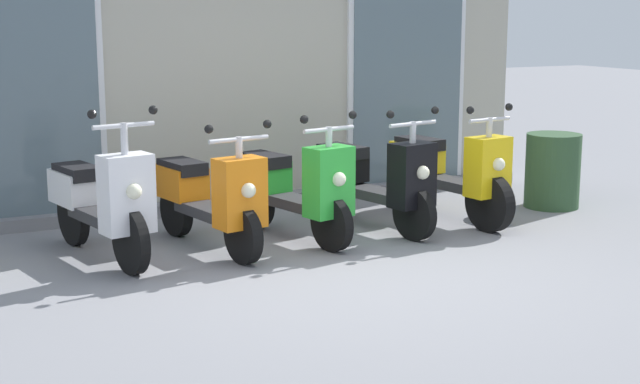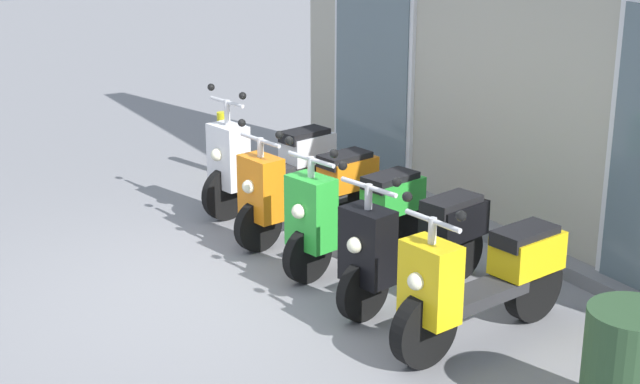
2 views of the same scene
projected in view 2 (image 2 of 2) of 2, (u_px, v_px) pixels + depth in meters
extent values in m
plane|color=gray|center=(230.00, 294.00, 7.52)|extent=(40.00, 40.00, 0.00)
cube|color=#B2AD9E|center=(517.00, 51.00, 8.34)|extent=(6.76, 0.30, 3.34)
cube|color=slate|center=(485.00, 229.00, 8.73)|extent=(6.76, 0.20, 0.12)
cube|color=silver|center=(372.00, 73.00, 10.09)|extent=(1.47, 0.04, 2.30)
cube|color=slate|center=(371.00, 73.00, 10.08)|extent=(1.35, 0.02, 2.22)
cylinder|color=black|center=(226.00, 194.00, 9.08)|extent=(0.18, 0.52, 0.52)
cylinder|color=black|center=(315.00, 171.00, 9.78)|extent=(0.18, 0.52, 0.52)
cube|color=#2D2D30|center=(272.00, 172.00, 9.40)|extent=(0.39, 0.73, 0.09)
cube|color=white|center=(229.00, 156.00, 8.99)|extent=(0.42, 0.31, 0.60)
sphere|color=#F2EFCC|center=(217.00, 155.00, 8.90)|extent=(0.12, 0.12, 0.12)
cube|color=white|center=(308.00, 148.00, 9.64)|extent=(0.39, 0.57, 0.28)
cube|color=black|center=(305.00, 135.00, 9.57)|extent=(0.35, 0.52, 0.11)
cylinder|color=silver|center=(227.00, 114.00, 8.87)|extent=(0.06, 0.06, 0.26)
cylinder|color=silver|center=(227.00, 102.00, 8.83)|extent=(0.49, 0.13, 0.04)
sphere|color=black|center=(243.00, 96.00, 8.62)|extent=(0.07, 0.07, 0.07)
sphere|color=black|center=(211.00, 87.00, 8.98)|extent=(0.07, 0.07, 0.07)
cylinder|color=black|center=(258.00, 226.00, 8.32)|extent=(0.17, 0.47, 0.46)
cylinder|color=black|center=(356.00, 199.00, 9.02)|extent=(0.17, 0.47, 0.46)
cube|color=#2D2D30|center=(309.00, 201.00, 8.64)|extent=(0.38, 0.74, 0.09)
cube|color=orange|center=(261.00, 188.00, 8.24)|extent=(0.42, 0.30, 0.56)
sphere|color=#F2EFCC|center=(249.00, 186.00, 8.15)|extent=(0.12, 0.12, 0.12)
cube|color=orange|center=(348.00, 173.00, 8.88)|extent=(0.39, 0.56, 0.28)
cube|color=black|center=(345.00, 159.00, 8.81)|extent=(0.34, 0.52, 0.11)
cylinder|color=silver|center=(260.00, 149.00, 8.13)|extent=(0.06, 0.06, 0.19)
cylinder|color=silver|center=(260.00, 140.00, 8.11)|extent=(0.53, 0.13, 0.04)
sphere|color=black|center=(279.00, 135.00, 7.89)|extent=(0.07, 0.07, 0.07)
sphere|color=black|center=(242.00, 123.00, 8.27)|extent=(0.07, 0.07, 0.07)
cylinder|color=black|center=(308.00, 255.00, 7.68)|extent=(0.19, 0.47, 0.46)
cylinder|color=black|center=(400.00, 223.00, 8.39)|extent=(0.19, 0.47, 0.46)
cube|color=#2D2D30|center=(356.00, 227.00, 8.00)|extent=(0.40, 0.72, 0.09)
cube|color=green|center=(311.00, 212.00, 7.59)|extent=(0.42, 0.32, 0.59)
sphere|color=#F2EFCC|center=(299.00, 211.00, 7.50)|extent=(0.12, 0.12, 0.12)
cube|color=green|center=(393.00, 195.00, 8.24)|extent=(0.41, 0.57, 0.28)
cube|color=black|center=(390.00, 180.00, 8.17)|extent=(0.36, 0.53, 0.11)
cylinder|color=silver|center=(311.00, 168.00, 7.48)|extent=(0.06, 0.06, 0.18)
cylinder|color=silver|center=(311.00, 159.00, 7.46)|extent=(0.51, 0.15, 0.04)
sphere|color=black|center=(334.00, 154.00, 7.25)|extent=(0.07, 0.07, 0.07)
sphere|color=black|center=(289.00, 141.00, 7.60)|extent=(0.07, 0.07, 0.07)
cylinder|color=black|center=(363.00, 290.00, 7.01)|extent=(0.19, 0.48, 0.47)
cylinder|color=black|center=(460.00, 252.00, 7.74)|extent=(0.19, 0.48, 0.47)
cube|color=#2D2D30|center=(415.00, 258.00, 7.34)|extent=(0.40, 0.73, 0.09)
cube|color=black|center=(368.00, 246.00, 6.93)|extent=(0.42, 0.32, 0.56)
sphere|color=#F2EFCC|center=(355.00, 245.00, 6.84)|extent=(0.12, 0.12, 0.12)
cube|color=black|center=(454.00, 220.00, 7.58)|extent=(0.41, 0.57, 0.28)
cube|color=black|center=(452.00, 204.00, 7.51)|extent=(0.36, 0.52, 0.11)
cylinder|color=silver|center=(368.00, 198.00, 6.82)|extent=(0.06, 0.06, 0.21)
cylinder|color=silver|center=(369.00, 187.00, 6.79)|extent=(0.53, 0.15, 0.04)
sphere|color=black|center=(397.00, 182.00, 6.57)|extent=(0.07, 0.07, 0.07)
sphere|color=black|center=(343.00, 166.00, 6.95)|extent=(0.07, 0.07, 0.07)
cylinder|color=black|center=(424.00, 329.00, 6.35)|extent=(0.20, 0.54, 0.53)
cylinder|color=black|center=(533.00, 286.00, 7.02)|extent=(0.20, 0.54, 0.53)
cube|color=#2D2D30|center=(482.00, 294.00, 6.65)|extent=(0.36, 0.73, 0.09)
cube|color=yellow|center=(430.00, 282.00, 6.27)|extent=(0.41, 0.29, 0.54)
sphere|color=#F2EFCC|center=(416.00, 281.00, 6.18)|extent=(0.12, 0.12, 0.12)
cube|color=yellow|center=(527.00, 252.00, 6.86)|extent=(0.37, 0.56, 0.28)
cube|color=black|center=(525.00, 235.00, 6.80)|extent=(0.33, 0.51, 0.11)
cylinder|color=silver|center=(432.00, 232.00, 6.16)|extent=(0.06, 0.06, 0.19)
cylinder|color=silver|center=(433.00, 221.00, 6.13)|extent=(0.48, 0.11, 0.04)
sphere|color=black|center=(461.00, 216.00, 5.92)|extent=(0.07, 0.07, 0.07)
sphere|color=black|center=(407.00, 197.00, 6.28)|extent=(0.07, 0.07, 0.07)
cylinder|color=#2D4C2D|center=(630.00, 369.00, 5.60)|extent=(0.55, 0.55, 0.76)
cylinder|color=yellow|center=(223.00, 143.00, 10.44)|extent=(0.12, 0.12, 0.70)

